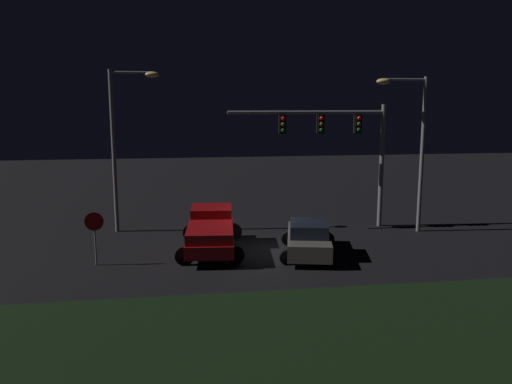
{
  "coord_description": "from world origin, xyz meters",
  "views": [
    {
      "loc": [
        -3.79,
        -22.4,
        6.58
      ],
      "look_at": [
        -0.24,
        1.78,
        2.32
      ],
      "focal_mm": 35.98,
      "sensor_mm": 36.0,
      "label": 1
    }
  ],
  "objects_px": {
    "street_lamp_left": "(123,131)",
    "street_lamp_right": "(413,135)",
    "pickup_truck": "(211,229)",
    "car_sedan": "(309,239)",
    "traffic_signal_gantry": "(338,136)",
    "stop_sign": "(94,228)"
  },
  "relations": [
    {
      "from": "car_sedan",
      "to": "pickup_truck",
      "type": "bearing_deg",
      "value": 84.5
    },
    {
      "from": "car_sedan",
      "to": "stop_sign",
      "type": "height_order",
      "value": "stop_sign"
    },
    {
      "from": "street_lamp_left",
      "to": "stop_sign",
      "type": "height_order",
      "value": "street_lamp_left"
    },
    {
      "from": "pickup_truck",
      "to": "street_lamp_left",
      "type": "bearing_deg",
      "value": 49.9
    },
    {
      "from": "car_sedan",
      "to": "traffic_signal_gantry",
      "type": "relative_size",
      "value": 0.56
    },
    {
      "from": "pickup_truck",
      "to": "traffic_signal_gantry",
      "type": "xyz_separation_m",
      "value": [
        6.85,
        3.35,
        3.9
      ]
    },
    {
      "from": "traffic_signal_gantry",
      "to": "street_lamp_right",
      "type": "xyz_separation_m",
      "value": [
        3.45,
        -1.39,
        0.08
      ]
    },
    {
      "from": "stop_sign",
      "to": "street_lamp_left",
      "type": "bearing_deg",
      "value": 83.25
    },
    {
      "from": "street_lamp_left",
      "to": "street_lamp_right",
      "type": "bearing_deg",
      "value": -8.69
    },
    {
      "from": "traffic_signal_gantry",
      "to": "stop_sign",
      "type": "height_order",
      "value": "traffic_signal_gantry"
    },
    {
      "from": "street_lamp_left",
      "to": "street_lamp_right",
      "type": "relative_size",
      "value": 1.05
    },
    {
      "from": "traffic_signal_gantry",
      "to": "stop_sign",
      "type": "distance_m",
      "value": 13.06
    },
    {
      "from": "pickup_truck",
      "to": "traffic_signal_gantry",
      "type": "bearing_deg",
      "value": -58.85
    },
    {
      "from": "pickup_truck",
      "to": "car_sedan",
      "type": "xyz_separation_m",
      "value": [
        4.17,
        -1.35,
        -0.26
      ]
    },
    {
      "from": "pickup_truck",
      "to": "car_sedan",
      "type": "bearing_deg",
      "value": -102.91
    },
    {
      "from": "street_lamp_right",
      "to": "stop_sign",
      "type": "distance_m",
      "value": 15.87
    },
    {
      "from": "street_lamp_right",
      "to": "traffic_signal_gantry",
      "type": "bearing_deg",
      "value": 158.05
    },
    {
      "from": "traffic_signal_gantry",
      "to": "stop_sign",
      "type": "bearing_deg",
      "value": -157.37
    },
    {
      "from": "car_sedan",
      "to": "street_lamp_left",
      "type": "bearing_deg",
      "value": 68.9
    },
    {
      "from": "pickup_truck",
      "to": "car_sedan",
      "type": "relative_size",
      "value": 1.19
    },
    {
      "from": "car_sedan",
      "to": "street_lamp_left",
      "type": "distance_m",
      "value": 10.9
    },
    {
      "from": "street_lamp_left",
      "to": "car_sedan",
      "type": "bearing_deg",
      "value": -33.61
    }
  ]
}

